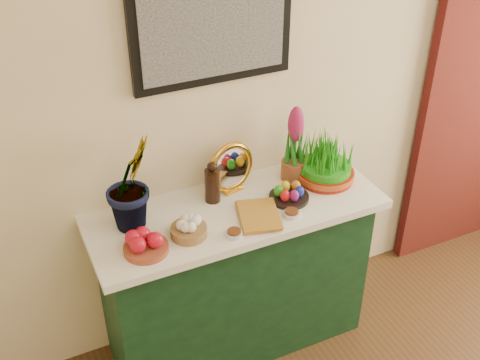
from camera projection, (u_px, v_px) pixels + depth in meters
name	position (u px, v px, depth m)	size (l,w,h in m)	color
sideboard	(236.00, 280.00, 3.08)	(1.30, 0.45, 0.85)	#163E1D
tablecloth	(236.00, 210.00, 2.83)	(1.40, 0.55, 0.04)	white
hyacinth_green	(129.00, 170.00, 2.55)	(0.29, 0.24, 0.57)	#1C6D18
apple_bowl	(146.00, 243.00, 2.53)	(0.20, 0.20, 0.10)	brown
garlic_basket	(189.00, 228.00, 2.62)	(0.19, 0.19, 0.09)	olive
vinegar_cruet	(212.00, 184.00, 2.81)	(0.07, 0.07, 0.21)	black
mirror	(231.00, 168.00, 2.87)	(0.26, 0.11, 0.26)	gold
book	(239.00, 217.00, 2.72)	(0.16, 0.24, 0.03)	#B97C24
spice_dish_left	(234.00, 233.00, 2.63)	(0.07, 0.07, 0.03)	silver
spice_dish_right	(292.00, 213.00, 2.75)	(0.08, 0.08, 0.03)	silver
egg_plate	(289.00, 194.00, 2.85)	(0.22, 0.22, 0.08)	black
hyacinth_pink	(295.00, 147.00, 2.93)	(0.12, 0.12, 0.40)	brown
wheatgrass_sabzeh	(326.00, 162.00, 2.96)	(0.29, 0.29, 0.24)	maroon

